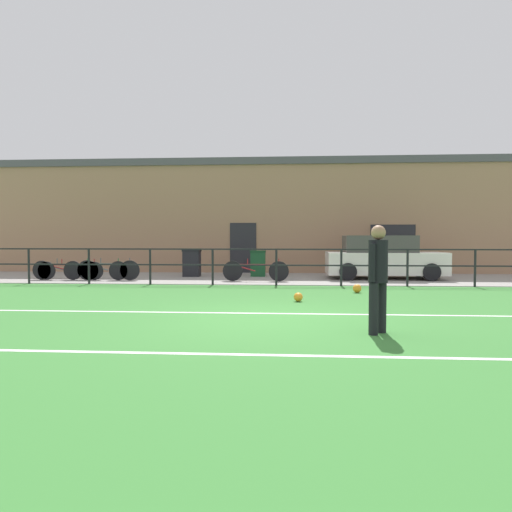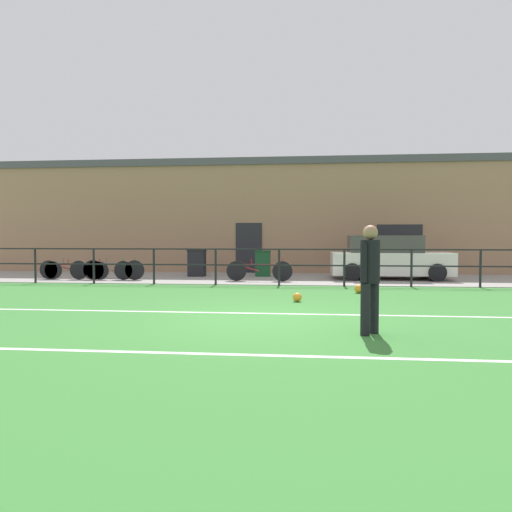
{
  "view_description": "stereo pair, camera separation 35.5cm",
  "coord_description": "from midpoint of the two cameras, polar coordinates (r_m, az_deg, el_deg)",
  "views": [
    {
      "loc": [
        0.44,
        -8.76,
        1.5
      ],
      "look_at": [
        -0.42,
        3.09,
        1.03
      ],
      "focal_mm": 33.38,
      "sensor_mm": 36.0,
      "label": 1
    },
    {
      "loc": [
        0.79,
        -8.73,
        1.5
      ],
      "look_at": [
        -0.42,
        3.09,
        1.03
      ],
      "focal_mm": 33.38,
      "sensor_mm": 36.0,
      "label": 2
    }
  ],
  "objects": [
    {
      "name": "soccer_ball_spare",
      "position": [
        11.16,
        4.18,
        -4.93
      ],
      "size": [
        0.21,
        0.21,
        0.21
      ],
      "primitive_type": "sphere",
      "color": "orange",
      "rests_on": "ground"
    },
    {
      "name": "clubhouse_facade",
      "position": [
        20.97,
        2.48,
        4.76
      ],
      "size": [
        28.0,
        2.56,
        4.82
      ],
      "color": "#A37A5B",
      "rests_on": "ground"
    },
    {
      "name": "pavement_strip",
      "position": [
        17.32,
        2.11,
        -2.68
      ],
      "size": [
        48.0,
        5.0,
        0.02
      ],
      "primitive_type": "cube",
      "color": "gray",
      "rests_on": "ground"
    },
    {
      "name": "field_line_touchline",
      "position": [
        9.43,
        0.36,
        -6.89
      ],
      "size": [
        36.0,
        0.11,
        0.0
      ],
      "primitive_type": "cube",
      "color": "white",
      "rests_on": "ground"
    },
    {
      "name": "trash_bin_0",
      "position": [
        18.04,
        -0.31,
        -0.88
      ],
      "size": [
        0.57,
        0.49,
        0.98
      ],
      "color": "#194C28",
      "rests_on": "pavement_strip"
    },
    {
      "name": "player_goalkeeper",
      "position": [
        7.56,
        13.11,
        -1.91
      ],
      "size": [
        0.33,
        0.38,
        1.69
      ],
      "rotation": [
        0.0,
        0.0,
        0.88
      ],
      "color": "black",
      "rests_on": "ground"
    },
    {
      "name": "trash_bin_1",
      "position": [
        18.18,
        -8.25,
        -0.8
      ],
      "size": [
        0.65,
        0.55,
        1.03
      ],
      "color": "black",
      "rests_on": "pavement_strip"
    },
    {
      "name": "parked_car_red",
      "position": [
        17.57,
        14.44,
        -0.25
      ],
      "size": [
        4.12,
        1.85,
        1.54
      ],
      "color": "silver",
      "rests_on": "pavement_strip"
    },
    {
      "name": "bicycle_parked_2",
      "position": [
        17.79,
        -21.91,
        -1.6
      ],
      "size": [
        2.34,
        0.04,
        0.73
      ],
      "color": "black",
      "rests_on": "pavement_strip"
    },
    {
      "name": "soccer_ball_match",
      "position": [
        13.13,
        11.27,
        -3.84
      ],
      "size": [
        0.23,
        0.23,
        0.23
      ],
      "primitive_type": "sphere",
      "color": "orange",
      "rests_on": "ground"
    },
    {
      "name": "bicycle_parked_3",
      "position": [
        17.87,
        -22.4,
        -1.55
      ],
      "size": [
        2.37,
        0.04,
        0.76
      ],
      "color": "black",
      "rests_on": "pavement_strip"
    },
    {
      "name": "ground",
      "position": [
        8.89,
        0.12,
        -7.59
      ],
      "size": [
        60.0,
        44.0,
        0.04
      ],
      "primitive_type": "cube",
      "color": "#387A33"
    },
    {
      "name": "field_line_hash",
      "position": [
        6.19,
        -1.72,
        -11.75
      ],
      "size": [
        36.0,
        0.11,
        0.0
      ],
      "primitive_type": "cube",
      "color": "white",
      "rests_on": "ground"
    },
    {
      "name": "bicycle_parked_4",
      "position": [
        17.41,
        -19.24,
        -1.61
      ],
      "size": [
        2.28,
        0.04,
        0.76
      ],
      "color": "black",
      "rests_on": "pavement_strip"
    },
    {
      "name": "bicycle_parked_0",
      "position": [
        17.24,
        -17.85,
        -1.59
      ],
      "size": [
        2.2,
        0.04,
        0.78
      ],
      "color": "black",
      "rests_on": "pavement_strip"
    },
    {
      "name": "perimeter_fence",
      "position": [
        14.77,
        1.76,
        -0.66
      ],
      "size": [
        36.07,
        0.07,
        1.15
      ],
      "color": "black",
      "rests_on": "ground"
    },
    {
      "name": "bicycle_parked_1",
      "position": [
        16.04,
        -0.69,
        -1.78
      ],
      "size": [
        2.24,
        0.04,
        0.77
      ],
      "color": "black",
      "rests_on": "pavement_strip"
    }
  ]
}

